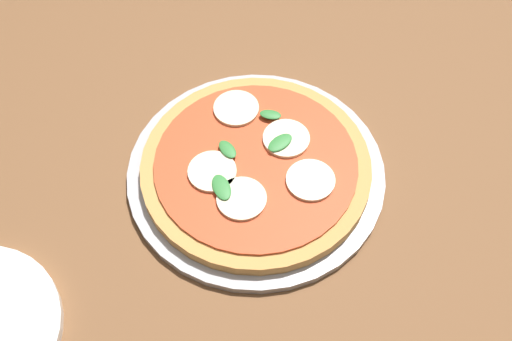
{
  "coord_description": "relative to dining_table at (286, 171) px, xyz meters",
  "views": [
    {
      "loc": [
        0.17,
        0.52,
        1.43
      ],
      "look_at": [
        0.06,
        0.05,
        0.72
      ],
      "focal_mm": 42.62,
      "sensor_mm": 36.0,
      "label": 1
    }
  ],
  "objects": [
    {
      "name": "ground_plane",
      "position": [
        0.0,
        0.0,
        -0.62
      ],
      "size": [
        6.0,
        6.0,
        0.0
      ],
      "primitive_type": "plane",
      "color": "#2D2B28"
    },
    {
      "name": "dining_table",
      "position": [
        0.0,
        0.0,
        0.0
      ],
      "size": [
        1.55,
        0.83,
        0.71
      ],
      "color": "brown",
      "rests_on": "ground_plane"
    },
    {
      "name": "serving_tray",
      "position": [
        0.06,
        0.05,
        0.1
      ],
      "size": [
        0.36,
        0.36,
        0.01
      ],
      "primitive_type": "cylinder",
      "color": "#B2B2B7",
      "rests_on": "dining_table"
    },
    {
      "name": "pizza",
      "position": [
        0.06,
        0.06,
        0.12
      ],
      "size": [
        0.32,
        0.32,
        0.03
      ],
      "color": "tan",
      "rests_on": "serving_tray"
    }
  ]
}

